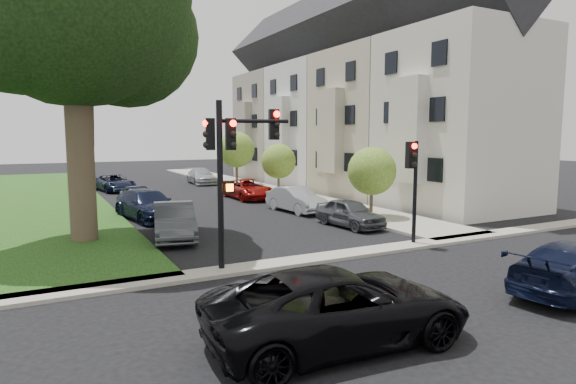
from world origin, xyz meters
name	(u,v)px	position (x,y,z in m)	size (l,w,h in m)	color
ground	(363,273)	(0.00, 0.00, 0.00)	(140.00, 140.00, 0.00)	black
grass_strip	(34,199)	(-9.00, 24.00, 0.06)	(8.00, 44.00, 0.12)	black
sidewalk_right	(253,187)	(6.75, 24.00, 0.06)	(3.50, 44.00, 0.12)	gray
sidewalk_cross	(328,257)	(0.00, 2.00, 0.06)	(60.00, 1.00, 0.12)	gray
house_a	(461,86)	(12.45, 8.00, 6.93)	(7.70, 7.55, 15.97)	beige
house_b	(377,96)	(12.45, 15.50, 6.93)	(7.70, 7.55, 15.97)	gray
house_c	(320,102)	(12.45, 23.00, 6.93)	(7.70, 7.55, 15.97)	beige
house_d	(280,107)	(12.45, 30.50, 6.93)	(7.70, 7.55, 15.97)	#B1AAA0
small_tree_a	(372,171)	(6.20, 7.74, 2.43)	(2.44, 2.44, 3.66)	brown
small_tree_b	(279,161)	(6.20, 18.28, 2.42)	(2.43, 2.43, 3.64)	brown
small_tree_c	(237,150)	(6.20, 26.19, 3.02)	(3.03, 3.03, 4.54)	brown
traffic_signal_main	(232,155)	(-3.38, 2.23, 3.64)	(2.58, 0.74, 5.28)	black
traffic_signal_secondary	(413,173)	(3.87, 2.19, 2.80)	(0.53, 0.43, 4.02)	black
car_cross_near	(338,306)	(-3.45, -3.82, 0.77)	(2.56, 5.56, 1.54)	black
car_parked_0	(350,213)	(3.99, 6.46, 0.65)	(1.54, 3.84, 1.31)	#3F4247
car_parked_1	(296,199)	(3.88, 11.43, 0.70)	(1.47, 4.22, 1.39)	#999BA0
car_parked_2	(248,189)	(3.67, 17.72, 0.66)	(2.19, 4.74, 1.32)	maroon
car_parked_4	(201,176)	(3.92, 28.79, 0.67)	(1.88, 4.61, 1.34)	#999BA0
car_parked_5	(174,221)	(-3.89, 7.60, 0.74)	(1.57, 4.49, 1.48)	#3F4247
car_parked_6	(148,205)	(-3.89, 12.84, 0.74)	(2.08, 5.12, 1.48)	black
car_parked_7	(137,196)	(-3.56, 17.63, 0.63)	(1.50, 3.72, 1.27)	#3F4247
car_parked_8	(114,183)	(-3.60, 26.54, 0.64)	(2.13, 4.62, 1.28)	black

